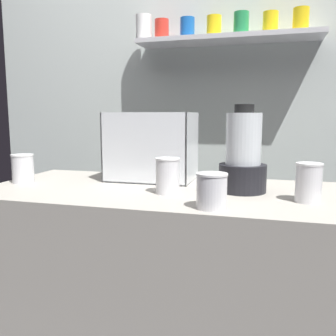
# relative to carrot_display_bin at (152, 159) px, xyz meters

# --- Properties ---
(counter) EXTENTS (1.40, 0.64, 0.90)m
(counter) POSITION_rel_carrot_display_bin_xyz_m (0.12, -0.18, -0.54)
(counter) COLOR #9E998E
(counter) RESTS_ON ground_plane
(back_wall_unit) EXTENTS (2.60, 0.24, 2.50)m
(back_wall_unit) POSITION_rel_carrot_display_bin_xyz_m (0.13, 0.59, 0.27)
(back_wall_unit) COLOR silver
(back_wall_unit) RESTS_ON ground_plane
(carrot_display_bin) EXTENTS (0.36, 0.24, 0.29)m
(carrot_display_bin) POSITION_rel_carrot_display_bin_xyz_m (0.00, 0.00, 0.00)
(carrot_display_bin) COLOR white
(carrot_display_bin) RESTS_ON counter
(blender_pitcher) EXTENTS (0.17, 0.17, 0.31)m
(blender_pitcher) POSITION_rel_carrot_display_bin_xyz_m (0.40, -0.15, 0.04)
(blender_pitcher) COLOR black
(blender_pitcher) RESTS_ON counter
(juice_cup_pomegranate_far_left) EXTENTS (0.09, 0.09, 0.12)m
(juice_cup_pomegranate_far_left) POSITION_rel_carrot_display_bin_xyz_m (-0.49, -0.21, -0.04)
(juice_cup_pomegranate_far_left) COLOR white
(juice_cup_pomegranate_far_left) RESTS_ON counter
(juice_cup_beet_left) EXTENTS (0.09, 0.09, 0.13)m
(juice_cup_beet_left) POSITION_rel_carrot_display_bin_xyz_m (0.14, -0.26, -0.03)
(juice_cup_beet_left) COLOR white
(juice_cup_beet_left) RESTS_ON counter
(juice_cup_carrot_middle) EXTENTS (0.09, 0.09, 0.11)m
(juice_cup_carrot_middle) POSITION_rel_carrot_display_bin_xyz_m (0.33, -0.43, -0.04)
(juice_cup_carrot_middle) COLOR white
(juice_cup_carrot_middle) RESTS_ON counter
(juice_cup_mango_right) EXTENTS (0.08, 0.08, 0.13)m
(juice_cup_mango_right) POSITION_rel_carrot_display_bin_xyz_m (0.61, -0.26, -0.03)
(juice_cup_mango_right) COLOR white
(juice_cup_mango_right) RESTS_ON counter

